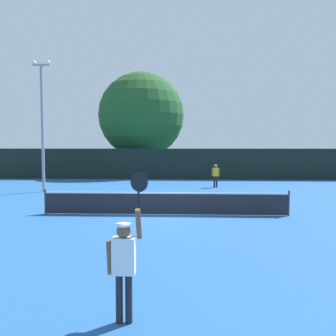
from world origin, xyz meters
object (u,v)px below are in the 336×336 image
large_tree (141,115)px  player_serving (124,257)px  parked_car_far (266,165)px  parked_car_mid (235,165)px  player_receiving (216,174)px  parked_car_near (104,165)px  tennis_ball (143,201)px  light_pole (42,118)px

large_tree → player_serving: bearing=-83.9°
player_serving → large_tree: 30.56m
large_tree → parked_car_far: size_ratio=2.30×
parked_car_mid → parked_car_far: 3.50m
player_receiving → parked_car_near: size_ratio=0.36×
player_serving → large_tree: large_tree is taller
large_tree → parked_car_far: large_tree is taller
parked_car_far → tennis_ball: bearing=-112.3°
parked_car_near → parked_car_far: size_ratio=0.99×
player_receiving → tennis_ball: 7.97m
tennis_ball → large_tree: (-2.03, 17.04, 5.81)m
player_receiving → tennis_ball: (-4.35, -6.61, -0.93)m
player_serving → player_receiving: size_ratio=1.61×
tennis_ball → parked_car_mid: (7.53, 20.24, 0.74)m
player_serving → player_receiving: player_serving is taller
player_serving → light_pole: 18.82m
parked_car_mid → tennis_ball: bearing=-104.0°
tennis_ball → light_pole: light_pole is taller
tennis_ball → large_tree: large_tree is taller
light_pole → parked_car_far: bearing=44.2°
parked_car_near → player_receiving: bearing=-47.4°
player_serving → tennis_ball: (-1.16, 12.98, -1.09)m
player_receiving → parked_car_mid: 13.99m
player_serving → parked_car_near: player_serving is taller
player_serving → light_pole: (-7.87, 16.73, 3.54)m
large_tree → parked_car_mid: bearing=18.5°
large_tree → player_receiving: bearing=-58.5°
parked_car_mid → player_receiving: bearing=-96.7°
player_serving → parked_car_mid: 33.83m
player_serving → player_receiving: bearing=80.8°
parked_car_near → parked_car_mid: bearing=4.1°
player_receiving → parked_car_mid: parked_car_mid is taller
player_receiving → tennis_ball: size_ratio=23.22×
player_receiving → parked_car_far: (6.60, 14.32, -0.18)m
light_pole → parked_car_mid: 22.13m
large_tree → parked_car_far: 14.47m
light_pole → parked_car_near: 16.97m
parked_car_far → player_receiving: bearing=-109.4°
player_receiving → parked_car_mid: bearing=-103.1°
player_receiving → player_serving: bearing=80.8°
light_pole → parked_car_near: light_pole is taller
tennis_ball → parked_car_far: 23.64m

